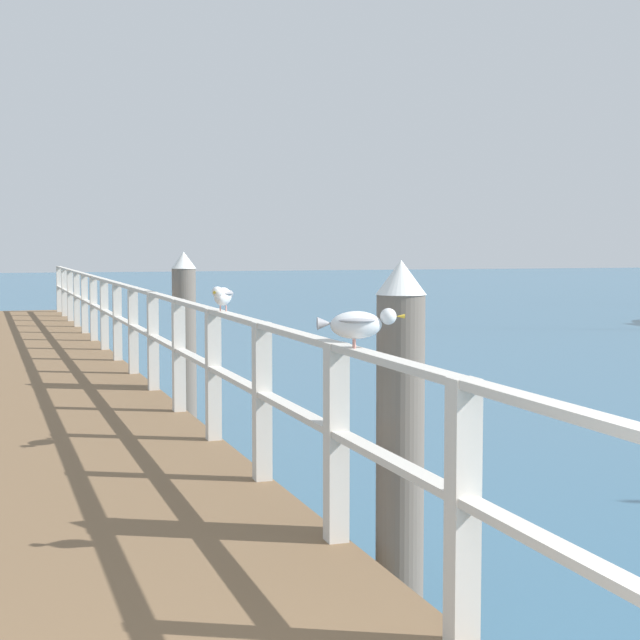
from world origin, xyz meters
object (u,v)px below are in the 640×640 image
at_px(dock_piling_near, 400,440).
at_px(dock_piling_far, 184,340).
at_px(seagull_foreground, 358,323).
at_px(seagull_background, 223,295).

distance_m(dock_piling_near, dock_piling_far, 6.61).
bearing_deg(dock_piling_near, seagull_foreground, -142.21).
distance_m(seagull_foreground, seagull_background, 3.18).
bearing_deg(seagull_foreground, dock_piling_near, 139.84).
height_order(dock_piling_near, seagull_foreground, dock_piling_near).
xyz_separation_m(dock_piling_near, seagull_foreground, (-0.37, -0.29, 0.71)).
bearing_deg(dock_piling_far, seagull_background, -95.90).
height_order(seagull_foreground, seagull_background, same).
bearing_deg(seagull_background, seagull_foreground, 117.95).
bearing_deg(dock_piling_far, seagull_foreground, -93.09).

